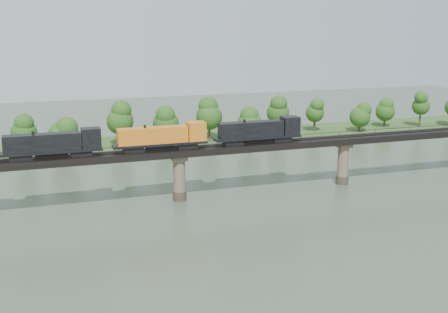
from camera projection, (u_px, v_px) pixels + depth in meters
name	position (u px, v px, depth m)	size (l,w,h in m)	color
ground	(223.00, 252.00, 94.65)	(400.00, 400.00, 0.00)	#374536
far_bank	(137.00, 145.00, 172.87)	(300.00, 24.00, 1.60)	#2A4B1E
bridge	(179.00, 176.00, 121.04)	(236.00, 30.00, 11.50)	#473A2D
bridge_superstructure	(179.00, 147.00, 119.55)	(220.00, 4.90, 0.75)	black
far_treeline	(110.00, 123.00, 164.34)	(289.06, 17.54, 13.60)	#382619
freight_train	(126.00, 140.00, 115.58)	(80.78, 3.15, 5.56)	black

